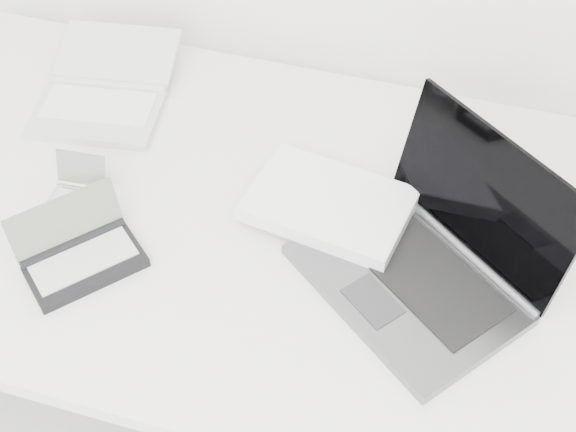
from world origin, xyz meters
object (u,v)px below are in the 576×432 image
(desk, at_px, (312,245))
(netbook_open_white, at_px, (103,96))
(laptop_large, at_px, (391,238))
(palmtop_charcoal, at_px, (80,254))

(desk, relative_size, netbook_open_white, 4.89)
(laptop_large, bearing_deg, netbook_open_white, -161.51)
(laptop_large, relative_size, netbook_open_white, 1.59)
(palmtop_charcoal, bearing_deg, netbook_open_white, 61.27)
(netbook_open_white, distance_m, palmtop_charcoal, 0.39)
(palmtop_charcoal, bearing_deg, laptop_large, -29.98)
(netbook_open_white, height_order, palmtop_charcoal, palmtop_charcoal)
(desk, height_order, laptop_large, laptop_large)
(desk, distance_m, laptop_large, 0.15)
(desk, bearing_deg, laptop_large, -7.47)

